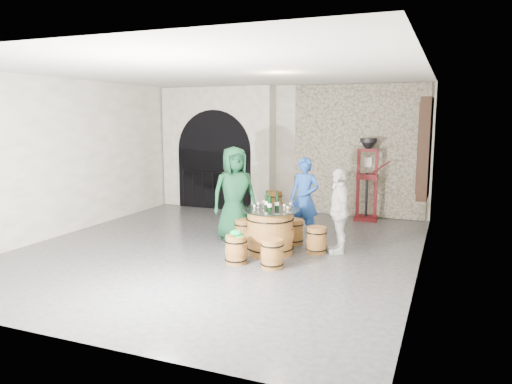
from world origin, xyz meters
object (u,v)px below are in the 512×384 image
at_px(person_blue, 304,199).
at_px(barrel_stool_near_right, 272,254).
at_px(barrel_stool_near_left, 236,250).
at_px(wine_bottle_right, 277,202).
at_px(barrel_stool_left, 244,232).
at_px(person_green, 234,194).
at_px(corking_press, 367,173).
at_px(wine_bottle_left, 267,201).
at_px(barrel_table, 270,232).
at_px(person_white, 339,211).
at_px(barrel_stool_far, 294,232).
at_px(side_barrel, 274,203).
at_px(wine_bottle_center, 270,203).
at_px(barrel_stool_right, 316,240).

bearing_deg(person_blue, barrel_stool_near_right, -82.44).
height_order(barrel_stool_near_left, wine_bottle_right, wine_bottle_right).
height_order(barrel_stool_left, person_green, person_green).
xyz_separation_m(wine_bottle_right, corking_press, (1.02, 3.41, 0.19)).
height_order(barrel_stool_near_right, wine_bottle_right, wine_bottle_right).
bearing_deg(wine_bottle_left, barrel_stool_near_left, -104.88).
bearing_deg(barrel_stool_near_left, person_blue, 73.33).
height_order(barrel_table, person_white, person_white).
bearing_deg(barrel_stool_far, person_green, -171.09).
relative_size(barrel_stool_left, wine_bottle_right, 1.47).
distance_m(person_green, wine_bottle_left, 1.05).
bearing_deg(wine_bottle_left, person_blue, 72.01).
bearing_deg(wine_bottle_right, barrel_stool_near_right, -75.31).
height_order(barrel_stool_far, side_barrel, side_barrel).
height_order(barrel_stool_far, person_white, person_white).
distance_m(barrel_stool_far, person_blue, 0.71).
height_order(wine_bottle_center, side_barrel, wine_bottle_center).
xyz_separation_m(wine_bottle_center, corking_press, (1.08, 3.61, 0.19)).
bearing_deg(barrel_stool_far, person_white, -18.20).
height_order(barrel_stool_near_right, side_barrel, side_barrel).
bearing_deg(corking_press, wine_bottle_left, -113.32).
xyz_separation_m(barrel_stool_right, wine_bottle_right, (-0.66, -0.28, 0.70)).
distance_m(wine_bottle_center, wine_bottle_right, 0.21).
distance_m(barrel_stool_far, barrel_stool_right, 0.74).
height_order(wine_bottle_left, side_barrel, wine_bottle_left).
xyz_separation_m(barrel_stool_left, side_barrel, (-0.41, 2.79, 0.06)).
relative_size(barrel_table, person_white, 0.68).
bearing_deg(barrel_stool_near_left, barrel_stool_far, 72.42).
bearing_deg(corking_press, barrel_table, -111.58).
bearing_deg(corking_press, person_blue, -114.12).
xyz_separation_m(barrel_stool_near_left, wine_bottle_right, (0.42, 0.84, 0.70)).
xyz_separation_m(person_blue, side_barrel, (-1.39, 2.04, -0.52)).
distance_m(person_green, person_white, 2.11).
bearing_deg(barrel_stool_left, barrel_table, -32.72).
relative_size(barrel_stool_left, person_white, 0.31).
bearing_deg(side_barrel, person_blue, -55.78).
relative_size(barrel_stool_right, person_blue, 0.29).
relative_size(barrel_stool_left, person_green, 0.26).
height_order(barrel_stool_far, corking_press, corking_press).
bearing_deg(barrel_stool_near_right, barrel_stool_near_left, -179.82).
relative_size(barrel_stool_far, wine_bottle_center, 1.47).
bearing_deg(person_green, person_blue, -20.62).
relative_size(person_green, corking_press, 0.96).
bearing_deg(person_white, corking_press, 156.52).
height_order(wine_bottle_center, wine_bottle_right, same).
bearing_deg(person_green, wine_bottle_right, -72.67).
xyz_separation_m(barrel_stool_right, barrel_stool_near_right, (-0.44, -1.12, 0.00)).
height_order(barrel_stool_near_right, wine_bottle_left, wine_bottle_left).
distance_m(person_blue, side_barrel, 2.52).
distance_m(person_blue, corking_press, 2.45).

